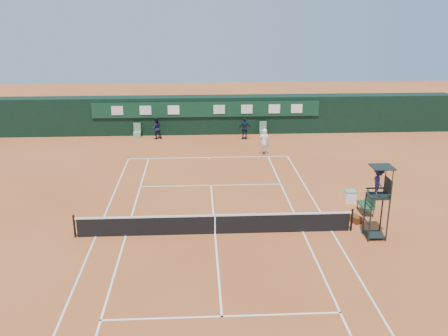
% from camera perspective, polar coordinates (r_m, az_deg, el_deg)
% --- Properties ---
extents(ground, '(90.00, 90.00, 0.00)m').
position_cam_1_polar(ground, '(23.35, -1.03, -7.53)').
color(ground, '#B4592A').
rests_on(ground, ground).
extents(court_lines, '(11.05, 23.85, 0.01)m').
position_cam_1_polar(court_lines, '(23.35, -1.03, -7.52)').
color(court_lines, silver).
rests_on(court_lines, ground).
extents(tennis_net, '(12.90, 0.10, 1.10)m').
position_cam_1_polar(tennis_net, '(23.13, -1.04, -6.40)').
color(tennis_net, black).
rests_on(tennis_net, ground).
extents(back_wall, '(40.00, 1.65, 3.00)m').
position_cam_1_polar(back_wall, '(40.66, -2.03, 6.12)').
color(back_wall, black).
rests_on(back_wall, ground).
extents(linesman_chair_left, '(0.55, 0.50, 1.15)m').
position_cam_1_polar(linesman_chair_left, '(39.99, -9.89, 3.89)').
color(linesman_chair_left, '#63976D').
rests_on(linesman_chair_left, ground).
extents(linesman_chair_right, '(0.55, 0.50, 1.15)m').
position_cam_1_polar(linesman_chair_right, '(40.05, 4.50, 4.13)').
color(linesman_chair_right, '#5D8F62').
rests_on(linesman_chair_right, ground).
extents(umpire_chair, '(0.96, 0.95, 3.42)m').
position_cam_1_polar(umpire_chair, '(23.07, 17.27, -2.10)').
color(umpire_chair, black).
rests_on(umpire_chair, ground).
extents(player_bench, '(0.56, 1.20, 1.10)m').
position_cam_1_polar(player_bench, '(26.29, 16.13, -3.79)').
color(player_bench, '#193F24').
rests_on(player_bench, ground).
extents(tennis_bag, '(0.68, 0.96, 0.33)m').
position_cam_1_polar(tennis_bag, '(25.36, 14.60, -5.55)').
color(tennis_bag, black).
rests_on(tennis_bag, ground).
extents(cooler, '(0.57, 0.57, 0.65)m').
position_cam_1_polar(cooler, '(27.61, 14.20, -3.14)').
color(cooler, white).
rests_on(cooler, ground).
extents(tennis_ball, '(0.06, 0.06, 0.06)m').
position_cam_1_polar(tennis_ball, '(32.67, -3.45, 0.28)').
color(tennis_ball, '#C8DA32').
rests_on(tennis_ball, ground).
extents(player, '(0.69, 0.45, 1.88)m').
position_cam_1_polar(player, '(34.92, 4.60, 3.01)').
color(player, white).
rests_on(player, ground).
extents(ball_kid_left, '(0.98, 0.86, 1.73)m').
position_cam_1_polar(ball_kid_left, '(39.27, -7.75, 4.55)').
color(ball_kid_left, black).
rests_on(ball_kid_left, ground).
extents(ball_kid_right, '(1.02, 0.44, 1.73)m').
position_cam_1_polar(ball_kid_right, '(38.79, 2.39, 4.53)').
color(ball_kid_right, black).
rests_on(ball_kid_right, ground).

